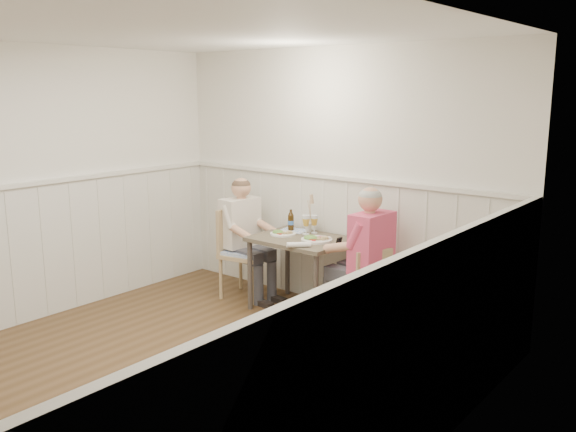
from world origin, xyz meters
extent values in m
plane|color=#483018|center=(0.00, 0.00, 0.00)|extent=(4.50, 4.50, 0.00)
cube|color=white|center=(0.00, 2.25, 1.30)|extent=(4.00, 0.04, 2.60)
cube|color=white|center=(-2.00, 0.00, 1.30)|extent=(0.04, 4.50, 2.60)
cube|color=white|center=(2.00, 0.00, 1.30)|extent=(0.04, 4.50, 2.60)
cube|color=white|center=(0.00, 0.00, 2.59)|extent=(4.00, 4.50, 0.02)
cube|color=beige|center=(0.00, 2.23, 0.65)|extent=(3.98, 0.03, 1.30)
cube|color=beige|center=(-1.99, 0.00, 0.65)|extent=(0.03, 4.48, 1.30)
cube|color=beige|center=(1.99, 0.00, 0.65)|extent=(0.03, 4.48, 1.30)
cube|color=silver|center=(0.00, 2.22, 1.32)|extent=(3.98, 0.06, 0.04)
cube|color=silver|center=(-1.97, 0.00, 1.32)|extent=(0.06, 4.48, 0.04)
cube|color=silver|center=(1.97, 0.00, 1.32)|extent=(0.06, 4.48, 0.04)
cube|color=brown|center=(-0.14, 1.84, 0.73)|extent=(0.92, 0.70, 0.04)
cylinder|color=#3F3833|center=(-0.55, 1.54, 0.35)|extent=(0.05, 0.05, 0.71)
cylinder|color=#3F3833|center=(-0.55, 2.14, 0.35)|extent=(0.05, 0.05, 0.71)
cylinder|color=#3F3833|center=(0.27, 1.54, 0.35)|extent=(0.05, 0.05, 0.71)
cylinder|color=#3F3833|center=(0.27, 2.14, 0.35)|extent=(0.05, 0.05, 0.71)
cube|color=tan|center=(0.61, 1.82, 0.38)|extent=(0.49, 0.49, 0.04)
cube|color=#577CC3|center=(0.61, 1.82, 0.41)|extent=(0.45, 0.45, 0.03)
cube|color=tan|center=(0.76, 1.75, 0.59)|extent=(0.18, 0.35, 0.39)
cylinder|color=tan|center=(0.68, 1.61, 0.18)|extent=(0.03, 0.03, 0.36)
cylinder|color=tan|center=(0.40, 1.74, 0.18)|extent=(0.03, 0.03, 0.36)
cylinder|color=tan|center=(0.82, 1.90, 0.18)|extent=(0.03, 0.03, 0.36)
cylinder|color=tan|center=(0.53, 2.03, 0.18)|extent=(0.03, 0.03, 0.36)
cube|color=tan|center=(-0.84, 1.80, 0.46)|extent=(0.53, 0.53, 0.04)
cube|color=#577CC3|center=(-0.84, 1.80, 0.50)|extent=(0.47, 0.47, 0.03)
cube|color=tan|center=(-1.04, 1.76, 0.72)|extent=(0.11, 0.45, 0.47)
cylinder|color=tan|center=(-1.07, 1.96, 0.22)|extent=(0.04, 0.04, 0.44)
cylinder|color=tan|center=(-0.69, 2.03, 0.22)|extent=(0.04, 0.04, 0.44)
cylinder|color=tan|center=(-1.00, 1.58, 0.22)|extent=(0.04, 0.04, 0.44)
cylinder|color=tan|center=(-0.62, 1.65, 0.22)|extent=(0.04, 0.04, 0.44)
cube|color=#3F3F47|center=(0.67, 1.82, 0.22)|extent=(0.46, 0.42, 0.44)
cube|color=#3F3F47|center=(0.47, 1.83, 0.50)|extent=(0.43, 0.38, 0.13)
cube|color=#D4486B|center=(0.67, 1.82, 0.83)|extent=(0.26, 0.45, 0.54)
sphere|color=tan|center=(0.67, 1.82, 1.22)|extent=(0.22, 0.22, 0.22)
sphere|color=#A5A5A0|center=(0.67, 1.82, 1.25)|extent=(0.21, 0.21, 0.21)
cube|color=black|center=(0.31, 1.84, 0.84)|extent=(0.02, 0.07, 0.13)
cube|color=#3F3F47|center=(-0.93, 1.83, 0.21)|extent=(0.45, 0.42, 0.42)
cube|color=#3F3F47|center=(-0.74, 1.81, 0.48)|extent=(0.43, 0.38, 0.12)
cube|color=silver|center=(-0.93, 1.83, 0.80)|extent=(0.27, 0.44, 0.52)
sphere|color=tan|center=(-0.93, 1.83, 1.17)|extent=(0.21, 0.21, 0.21)
sphere|color=#4C3828|center=(-0.93, 1.83, 1.20)|extent=(0.20, 0.20, 0.20)
cylinder|color=white|center=(0.06, 1.83, 0.76)|extent=(0.30, 0.30, 0.02)
ellipsoid|color=#3F722D|center=(0.02, 1.80, 0.80)|extent=(0.15, 0.12, 0.06)
sphere|color=tan|center=(0.13, 1.84, 0.79)|extent=(0.04, 0.04, 0.04)
cube|color=#984F54|center=(0.08, 1.90, 0.78)|extent=(0.09, 0.06, 0.01)
cylinder|color=white|center=(0.15, 1.90, 0.79)|extent=(0.06, 0.06, 0.03)
cylinder|color=white|center=(-0.35, 1.83, 0.76)|extent=(0.26, 0.26, 0.02)
ellipsoid|color=#3F722D|center=(-0.39, 1.80, 0.79)|extent=(0.13, 0.11, 0.05)
sphere|color=tan|center=(-0.30, 1.84, 0.78)|extent=(0.03, 0.03, 0.03)
cylinder|color=silver|center=(-0.15, 2.08, 0.75)|extent=(0.07, 0.07, 0.01)
cylinder|color=silver|center=(-0.15, 2.08, 0.80)|extent=(0.01, 0.01, 0.08)
cone|color=gold|center=(-0.15, 2.08, 0.87)|extent=(0.07, 0.07, 0.07)
cylinder|color=silver|center=(-0.15, 2.08, 0.92)|extent=(0.07, 0.07, 0.03)
cylinder|color=silver|center=(-0.18, 1.98, 0.75)|extent=(0.07, 0.07, 0.01)
cylinder|color=silver|center=(-0.18, 1.98, 0.80)|extent=(0.01, 0.01, 0.09)
cone|color=gold|center=(-0.18, 1.98, 0.88)|extent=(0.08, 0.08, 0.08)
cylinder|color=silver|center=(-0.18, 1.98, 0.93)|extent=(0.08, 0.08, 0.03)
cylinder|color=#2F1D09|center=(-0.41, 2.02, 0.83)|extent=(0.06, 0.06, 0.16)
cone|color=#2F1D09|center=(-0.41, 2.02, 0.93)|extent=(0.06, 0.06, 0.04)
cylinder|color=#2F1D09|center=(-0.41, 2.02, 0.96)|extent=(0.02, 0.02, 0.03)
cylinder|color=#3765B1|center=(-0.41, 2.02, 0.83)|extent=(0.06, 0.06, 0.04)
cylinder|color=white|center=(0.08, 1.53, 0.77)|extent=(0.20, 0.19, 0.05)
cylinder|color=silver|center=(-0.23, 2.09, 0.79)|extent=(0.05, 0.05, 0.09)
cylinder|color=tan|center=(-0.23, 2.09, 0.94)|extent=(0.03, 0.03, 0.28)
cone|color=tan|center=(-0.23, 2.09, 1.12)|extent=(0.04, 0.04, 0.10)
cube|color=#577CC3|center=(-0.38, 2.04, 0.75)|extent=(0.30, 0.25, 0.01)
camera|label=1|loc=(3.42, -2.79, 2.18)|focal=38.00mm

